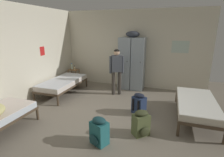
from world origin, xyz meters
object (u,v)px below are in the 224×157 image
Objects in this scene: bed_right at (196,104)px; lotion_bottle at (74,68)px; water_bottle at (72,66)px; backpack_olive at (141,124)px; backpack_teal at (99,132)px; person_traveler at (117,68)px; backpack_navy at (139,104)px; locker_bank at (132,63)px; shelf_unit at (74,75)px; bed_left_rear at (63,83)px.

lotion_bottle is (-4.26, 1.58, 0.26)m from bed_right.
water_bottle is (-4.41, 1.64, 0.30)m from bed_right.
backpack_olive and backpack_teal have the same top height.
water_bottle is at bearing 158.20° from lotion_bottle.
bed_right is 1.25× the size of person_traveler.
backpack_olive is at bearing -77.68° from backpack_navy.
locker_bank reaches higher than bed_right.
backpack_olive is (3.17, -2.74, -0.09)m from shelf_unit.
person_traveler is 2.19m from water_bottle.
bed_left_rear is at bearing -80.79° from lotion_bottle.
shelf_unit reaches higher than backpack_olive.
backpack_teal is (2.54, -3.31, -0.42)m from water_bottle.
lotion_bottle reaches higher than shelf_unit.
shelf_unit is (-2.33, -0.12, -0.62)m from locker_bank.
backpack_olive is at bearing -60.71° from person_traveler.
lotion_bottle reaches higher than backpack_olive.
backpack_teal is at bearing -87.91° from locker_bank.
lotion_bottle is (-2.26, -0.16, -0.33)m from locker_bank.
water_bottle is (-2.07, 0.66, -0.23)m from person_traveler.
bed_left_rear is 3.45× the size of backpack_navy.
backpack_teal is (2.21, -2.14, -0.12)m from bed_left_rear.
backpack_olive reaches higher than bed_left_rear.
shelf_unit is at bearing 162.08° from person_traveler.
backpack_olive reaches higher than bed_right.
backpack_navy is at bearing -31.07° from lotion_bottle.
shelf_unit reaches higher than bed_right.
backpack_teal is at bearing -44.13° from bed_left_rear.
shelf_unit is at bearing -14.04° from water_bottle.
lotion_bottle reaches higher than backpack_navy.
bed_left_rear is 7.69× the size of water_bottle.
backpack_navy is (0.63, -1.90, -0.71)m from locker_bank.
person_traveler is at bearing -17.45° from lotion_bottle.
bed_left_rear is 1.25× the size of person_traveler.
bed_right is 4.55m from lotion_bottle.
locker_bank is at bearing 138.91° from bed_right.
locker_bank is 2.29m from lotion_bottle.
locker_bank is 0.84m from person_traveler.
backpack_navy and backpack_olive have the same top height.
water_bottle is 3.56m from backpack_navy.
lotion_bottle is (-0.18, 1.11, 0.26)m from bed_left_rear.
bed_left_rear is 3.33m from backpack_olive.
backpack_teal is at bearing -52.54° from water_bottle.
locker_bank is 3.76× the size of backpack_navy.
backpack_teal is (-1.87, -1.67, -0.12)m from bed_right.
water_bottle reaches higher than backpack_olive.
bed_right is at bearing -41.09° from locker_bank.
backpack_olive is at bearing -28.59° from bed_left_rear.
shelf_unit is 0.30× the size of bed_right.
bed_left_rear is 1.25m from water_bottle.
locker_bank reaches higher than backpack_navy.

